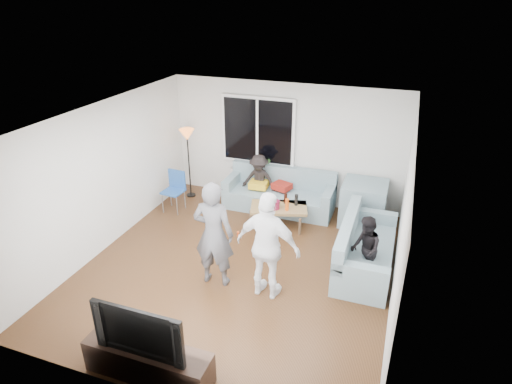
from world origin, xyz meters
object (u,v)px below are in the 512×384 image
at_px(player_left, 214,234).
at_px(player_right, 268,246).
at_px(sofa_right_section, 367,245).
at_px(floor_lamp, 189,164).
at_px(side_chair, 173,192).
at_px(television, 144,326).
at_px(coffee_table, 279,215).
at_px(spectator_back, 259,181).
at_px(tv_console, 149,362).
at_px(sofa_back_section, 279,191).
at_px(spectator_right, 365,249).

distance_m(player_left, player_right, 0.89).
relative_size(sofa_right_section, floor_lamp, 1.28).
xyz_separation_m(side_chair, floor_lamp, (0.00, 0.76, 0.35)).
bearing_deg(television, player_right, 66.38).
bearing_deg(coffee_table, spectator_back, 134.13).
distance_m(floor_lamp, player_left, 3.29).
height_order(sofa_right_section, television, television).
distance_m(player_right, television, 2.15).
relative_size(spectator_back, television, 1.00).
bearing_deg(side_chair, tv_console, -59.36).
height_order(sofa_back_section, tv_console, sofa_back_section).
height_order(spectator_right, tv_console, spectator_right).
height_order(sofa_right_section, tv_console, sofa_right_section).
height_order(player_left, television, player_left).
relative_size(coffee_table, spectator_back, 0.95).
xyz_separation_m(sofa_back_section, sofa_right_section, (2.00, -1.56, 0.00)).
relative_size(sofa_back_section, floor_lamp, 1.47).
height_order(coffee_table, spectator_back, spectator_back).
distance_m(coffee_table, tv_console, 4.14).
bearing_deg(side_chair, player_left, -41.31).
xyz_separation_m(sofa_right_section, tv_console, (-2.19, -3.21, -0.20)).
bearing_deg(tv_console, sofa_right_section, 55.65).
height_order(coffee_table, tv_console, tv_console).
xyz_separation_m(spectator_right, spectator_back, (-2.46, 1.94, 0.02)).
relative_size(side_chair, player_right, 0.50).
relative_size(sofa_back_section, television, 1.99).
distance_m(sofa_right_section, spectator_back, 2.94).
xyz_separation_m(player_left, spectator_back, (-0.25, 2.81, -0.30)).
xyz_separation_m(player_right, tv_console, (-0.86, -1.97, -0.64)).
relative_size(spectator_right, television, 0.96).
bearing_deg(coffee_table, television, -95.36).
height_order(tv_console, television, television).
bearing_deg(floor_lamp, coffee_table, -14.62).
distance_m(sofa_right_section, player_right, 1.87).
relative_size(floor_lamp, spectator_right, 1.40).
bearing_deg(player_right, player_left, 5.39).
xyz_separation_m(sofa_right_section, spectator_back, (-2.46, 1.59, 0.15)).
relative_size(floor_lamp, player_left, 0.89).
bearing_deg(sofa_back_section, spectator_back, 176.31).
bearing_deg(player_left, sofa_right_section, -155.80).
distance_m(player_right, tv_console, 2.24).
relative_size(sofa_right_section, coffee_table, 1.82).
bearing_deg(sofa_right_section, player_left, 118.67).
bearing_deg(tv_console, spectator_back, 93.24).
distance_m(sofa_back_section, player_left, 2.82).
bearing_deg(television, tv_console, 0.00).
relative_size(spectator_back, tv_console, 0.72).
distance_m(side_chair, player_right, 3.41).
distance_m(spectator_right, spectator_back, 3.13).
distance_m(floor_lamp, spectator_right, 4.48).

